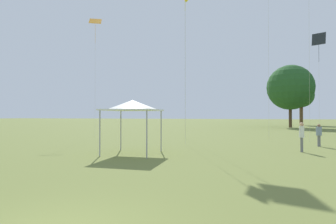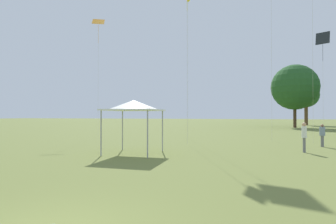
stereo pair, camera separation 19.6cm
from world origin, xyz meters
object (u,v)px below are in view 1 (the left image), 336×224
object	(u,v)px
person_standing_0	(319,133)
kite_1	(185,1)
kite_3	(95,24)
kite_4	(319,41)
distant_tree_2	(301,96)
canopy_tent	(132,106)
person_standing_2	(302,134)
distant_tree_1	(290,88)

from	to	relation	value
person_standing_0	kite_1	world-z (taller)	kite_1
kite_3	kite_4	size ratio (longest dim) A/B	1.32
person_standing_0	distant_tree_2	world-z (taller)	distant_tree_2
person_standing_0	canopy_tent	xyz separation A→B (m)	(-11.26, -6.63, 1.81)
person_standing_0	person_standing_2	size ratio (longest dim) A/B	0.89
person_standing_2	kite_4	bearing A→B (deg)	-138.55
distant_tree_1	distant_tree_2	bearing A→B (deg)	70.84
canopy_tent	kite_4	xyz separation A→B (m)	(12.80, 12.37, 6.10)
person_standing_0	distant_tree_1	world-z (taller)	distant_tree_1
distant_tree_2	canopy_tent	bearing A→B (deg)	-111.05
kite_3	canopy_tent	bearing A→B (deg)	-30.40
person_standing_0	kite_4	world-z (taller)	kite_4
kite_1	kite_4	xyz separation A→B (m)	(10.88, 6.75, -2.07)
person_standing_0	person_standing_2	xyz separation A→B (m)	(-1.80, -3.37, 0.16)
canopy_tent	distant_tree_2	bearing A→B (deg)	68.95
canopy_tent	distant_tree_2	world-z (taller)	distant_tree_2
kite_3	kite_4	distance (m)	22.01
canopy_tent	distant_tree_1	size ratio (longest dim) A/B	0.28
kite_1	kite_3	world-z (taller)	kite_3
kite_1	distant_tree_1	xyz separation A→B (m)	(12.68, 31.10, -3.80)
person_standing_0	kite_1	bearing A→B (deg)	171.18
distant_tree_2	person_standing_2	bearing A→B (deg)	-101.67
canopy_tent	distant_tree_1	bearing A→B (deg)	68.31
person_standing_0	kite_4	size ratio (longest dim) A/B	0.16
canopy_tent	kite_4	distance (m)	18.81
person_standing_2	distant_tree_2	world-z (taller)	distant_tree_2
kite_1	distant_tree_1	size ratio (longest dim) A/B	1.06
canopy_tent	person_standing_0	bearing A→B (deg)	30.49
canopy_tent	distant_tree_1	xyz separation A→B (m)	(14.60, 36.71, 4.38)
kite_3	person_standing_2	bearing A→B (deg)	-2.30
canopy_tent	kite_3	size ratio (longest dim) A/B	0.24
distant_tree_1	kite_1	bearing A→B (deg)	-112.19
kite_4	distant_tree_1	xyz separation A→B (m)	(1.80, 24.35, -1.73)
person_standing_2	canopy_tent	size ratio (longest dim) A/B	0.58
distant_tree_1	person_standing_2	bearing A→B (deg)	-98.74
person_standing_2	kite_1	world-z (taller)	kite_1
person_standing_2	kite_3	size ratio (longest dim) A/B	0.14
kite_3	kite_4	xyz separation A→B (m)	(21.74, 1.45, -3.11)
kite_4	distant_tree_2	distance (m)	37.51
kite_4	distant_tree_1	bearing A→B (deg)	156.72
canopy_tent	kite_1	world-z (taller)	kite_1
person_standing_0	distant_tree_1	distance (m)	30.89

